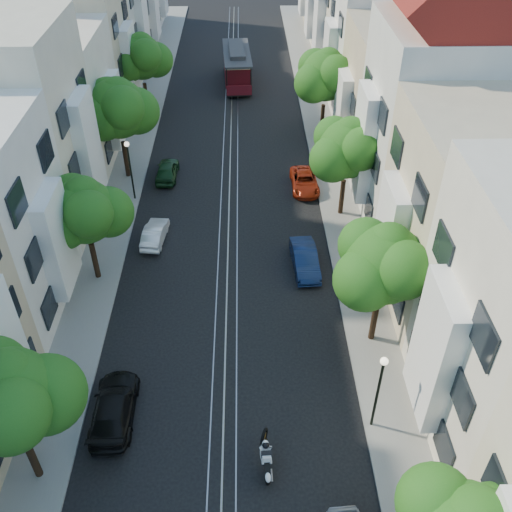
{
  "coord_description": "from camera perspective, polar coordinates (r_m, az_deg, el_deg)",
  "views": [
    {
      "loc": [
        1.06,
        -10.4,
        20.83
      ],
      "look_at": [
        1.6,
        12.98,
        2.2
      ],
      "focal_mm": 40.0,
      "sensor_mm": 36.0,
      "label": 1
    }
  ],
  "objects": [
    {
      "name": "tree_w_b",
      "position": [
        30.52,
        -16.72,
        4.16
      ],
      "size": [
        4.72,
        3.87,
        6.27
      ],
      "color": "black",
      "rests_on": "ground"
    },
    {
      "name": "rail_right",
      "position": [
        43.69,
        -1.85,
        10.05
      ],
      "size": [
        0.06,
        80.0,
        0.02
      ],
      "primitive_type": "cube",
      "color": "gray",
      "rests_on": "ground"
    },
    {
      "name": "townhouses_west",
      "position": [
        43.4,
        -19.24,
        15.17
      ],
      "size": [
        7.75,
        72.0,
        11.76
      ],
      "color": "silver",
      "rests_on": "ground"
    },
    {
      "name": "parked_car_w_far",
      "position": [
        41.0,
        -8.89,
        8.48
      ],
      "size": [
        1.52,
        3.58,
        1.21
      ],
      "primitive_type": "imported",
      "rotation": [
        0.0,
        0.0,
        3.11
      ],
      "color": "#16381B",
      "rests_on": "ground"
    },
    {
      "name": "tree_e_c",
      "position": [
        35.0,
        9.2,
        10.39
      ],
      "size": [
        4.84,
        3.99,
        6.52
      ],
      "color": "black",
      "rests_on": "ground"
    },
    {
      "name": "tree_e_d",
      "position": [
        44.78,
        7.06,
        17.37
      ],
      "size": [
        5.01,
        4.16,
        6.85
      ],
      "color": "black",
      "rests_on": "ground"
    },
    {
      "name": "lamp_east",
      "position": [
        23.63,
        12.27,
        -12.27
      ],
      "size": [
        0.32,
        0.32,
        4.16
      ],
      "color": "black",
      "rests_on": "ground"
    },
    {
      "name": "sidewalk_west",
      "position": [
        44.44,
        -12.11,
        9.78
      ],
      "size": [
        2.5,
        80.0,
        0.12
      ],
      "primitive_type": "cube",
      "color": "gray",
      "rests_on": "ground"
    },
    {
      "name": "townhouses_east",
      "position": [
        42.78,
        13.97,
        15.98
      ],
      "size": [
        7.75,
        72.0,
        12.0
      ],
      "color": "beige",
      "rests_on": "ground"
    },
    {
      "name": "sportbike_rider",
      "position": [
        23.69,
        0.99,
        -19.3
      ],
      "size": [
        0.51,
        2.12,
        1.46
      ],
      "rotation": [
        0.0,
        0.0,
        0.05
      ],
      "color": "black",
      "rests_on": "ground"
    },
    {
      "name": "rail_slot",
      "position": [
        43.7,
        -2.58,
        10.04
      ],
      "size": [
        0.06,
        80.0,
        0.02
      ],
      "primitive_type": "cube",
      "color": "gray",
      "rests_on": "ground"
    },
    {
      "name": "lamp_west",
      "position": [
        37.78,
        -12.54,
        9.15
      ],
      "size": [
        0.32,
        0.32,
        4.16
      ],
      "color": "black",
      "rests_on": "ground"
    },
    {
      "name": "ground",
      "position": [
        43.7,
        -2.58,
        10.03
      ],
      "size": [
        200.0,
        200.0,
        0.0
      ],
      "primitive_type": "plane",
      "color": "black",
      "rests_on": "ground"
    },
    {
      "name": "parked_car_e_mid",
      "position": [
        32.31,
        4.91,
        -0.34
      ],
      "size": [
        1.57,
        3.88,
        1.25
      ],
      "primitive_type": "imported",
      "rotation": [
        0.0,
        0.0,
        0.07
      ],
      "color": "#0D1C44",
      "rests_on": "ground"
    },
    {
      "name": "parked_car_e_far",
      "position": [
        39.46,
        4.88,
        7.43
      ],
      "size": [
        1.85,
        3.89,
        1.07
      ],
      "primitive_type": "imported",
      "rotation": [
        0.0,
        0.0,
        0.02
      ],
      "color": "maroon",
      "rests_on": "ground"
    },
    {
      "name": "parked_car_w_near",
      "position": [
        25.88,
        -14.01,
        -14.47
      ],
      "size": [
        1.82,
        4.35,
        1.26
      ],
      "primitive_type": "imported",
      "rotation": [
        0.0,
        0.0,
        3.16
      ],
      "color": "black",
      "rests_on": "ground"
    },
    {
      "name": "cable_car",
      "position": [
        55.9,
        -1.91,
        18.58
      ],
      "size": [
        2.82,
        7.9,
        2.99
      ],
      "rotation": [
        0.0,
        0.0,
        0.05
      ],
      "color": "black",
      "rests_on": "ground"
    },
    {
      "name": "sidewalk_east",
      "position": [
        44.1,
        7.02,
        10.13
      ],
      "size": [
        2.5,
        80.0,
        0.12
      ],
      "primitive_type": "cube",
      "color": "gray",
      "rests_on": "ground"
    },
    {
      "name": "tree_w_c",
      "position": [
        39.59,
        -13.56,
        14.02
      ],
      "size": [
        5.13,
        4.28,
        7.09
      ],
      "color": "black",
      "rests_on": "ground"
    },
    {
      "name": "lane_line",
      "position": [
        43.7,
        -2.58,
        10.03
      ],
      "size": [
        0.08,
        80.0,
        0.01
      ],
      "primitive_type": "cube",
      "color": "tan",
      "rests_on": "ground"
    },
    {
      "name": "tree_e_b",
      "position": [
        25.94,
        12.82,
        -0.96
      ],
      "size": [
        4.93,
        4.08,
        6.68
      ],
      "color": "black",
      "rests_on": "ground"
    },
    {
      "name": "tree_w_d",
      "position": [
        49.82,
        -11.33,
        18.82
      ],
      "size": [
        4.84,
        3.99,
        6.52
      ],
      "color": "black",
      "rests_on": "ground"
    },
    {
      "name": "tree_w_a",
      "position": [
        21.9,
        -23.44,
        -13.19
      ],
      "size": [
        4.93,
        4.08,
        6.68
      ],
      "color": "black",
      "rests_on": "ground"
    },
    {
      "name": "rail_left",
      "position": [
        43.71,
        -3.32,
        10.02
      ],
      "size": [
        0.06,
        80.0,
        0.02
      ],
      "primitive_type": "cube",
      "color": "gray",
      "rests_on": "ground"
    },
    {
      "name": "parked_car_w_mid",
      "position": [
        34.85,
        -10.08,
        2.24
      ],
      "size": [
        1.45,
        3.36,
        1.08
      ],
      "primitive_type": "imported",
      "rotation": [
        0.0,
        0.0,
        3.04
      ],
      "color": "white",
      "rests_on": "ground"
    }
  ]
}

